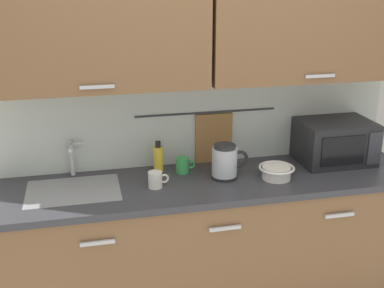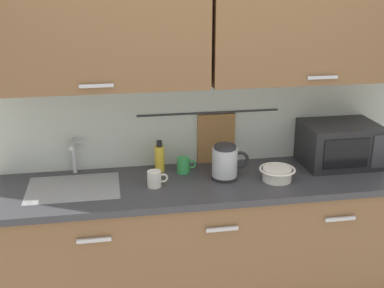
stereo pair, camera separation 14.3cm
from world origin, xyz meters
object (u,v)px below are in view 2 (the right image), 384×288
at_px(microwave, 339,144).
at_px(electric_kettle, 225,162).
at_px(dish_soap_bottle, 160,158).
at_px(mug_by_kettle, 184,165).
at_px(mug_near_sink, 155,179).
at_px(mixing_bowl, 277,173).

xyz_separation_m(microwave, electric_kettle, (-0.76, -0.10, -0.03)).
distance_m(electric_kettle, dish_soap_bottle, 0.41).
distance_m(dish_soap_bottle, mug_by_kettle, 0.16).
xyz_separation_m(mug_near_sink, mixing_bowl, (0.72, -0.03, -0.00)).
xyz_separation_m(electric_kettle, mug_by_kettle, (-0.23, 0.13, -0.05)).
height_order(electric_kettle, dish_soap_bottle, electric_kettle).
xyz_separation_m(electric_kettle, mug_near_sink, (-0.42, -0.05, -0.05)).
distance_m(dish_soap_bottle, mug_near_sink, 0.24).
bearing_deg(mug_by_kettle, mug_near_sink, -137.57).
distance_m(mixing_bowl, mug_by_kettle, 0.56).
relative_size(dish_soap_bottle, mixing_bowl, 0.92).
distance_m(microwave, dish_soap_bottle, 1.14).
xyz_separation_m(microwave, mug_by_kettle, (-0.99, 0.03, -0.09)).
bearing_deg(microwave, electric_kettle, -172.31).
bearing_deg(electric_kettle, dish_soap_bottle, 153.62).
height_order(electric_kettle, mug_by_kettle, electric_kettle).
bearing_deg(dish_soap_bottle, mug_near_sink, -103.04).
height_order(mug_near_sink, mixing_bowl, mug_near_sink).
xyz_separation_m(dish_soap_bottle, mug_near_sink, (-0.05, -0.23, -0.04)).
xyz_separation_m(dish_soap_bottle, mixing_bowl, (0.67, -0.26, -0.04)).
bearing_deg(mixing_bowl, microwave, 21.37).
height_order(mug_near_sink, mug_by_kettle, same).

